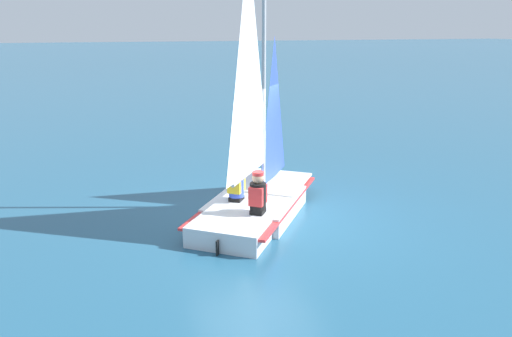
# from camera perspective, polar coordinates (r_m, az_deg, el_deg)

# --- Properties ---
(ground_plane) EXTENTS (260.00, 260.00, 0.00)m
(ground_plane) POSITION_cam_1_polar(r_m,az_deg,el_deg) (10.20, -0.00, -5.28)
(ground_plane) COLOR #235675
(sailboat_main) EXTENTS (3.93, 3.56, 5.24)m
(sailboat_main) POSITION_cam_1_polar(r_m,az_deg,el_deg) (9.96, -0.01, -1.58)
(sailboat_main) COLOR silver
(sailboat_main) RESTS_ON ground_plane
(sailor_helm) EXTENTS (0.43, 0.42, 1.16)m
(sailor_helm) POSITION_cam_1_polar(r_m,az_deg,el_deg) (9.82, -2.26, -2.28)
(sailor_helm) COLOR black
(sailor_helm) RESTS_ON ground_plane
(sailor_crew) EXTENTS (0.43, 0.42, 1.16)m
(sailor_crew) POSITION_cam_1_polar(r_m,az_deg,el_deg) (9.13, 0.23, -3.61)
(sailor_crew) COLOR black
(sailor_crew) RESTS_ON ground_plane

